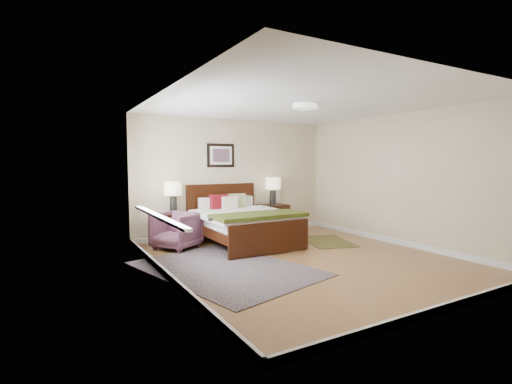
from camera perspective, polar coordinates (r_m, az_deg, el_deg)
floor at (r=6.19m, az=7.34°, el=-10.16°), size 5.00×5.00×0.00m
back_wall at (r=8.13m, az=-3.25°, el=2.29°), size 4.50×0.04×2.50m
front_wall at (r=4.28m, az=28.10°, el=-0.20°), size 4.50×0.04×2.50m
left_wall at (r=4.97m, az=-13.68°, el=0.78°), size 0.04×5.00×2.50m
right_wall at (r=7.57m, az=21.18°, el=1.83°), size 0.04×5.00×2.50m
ceiling at (r=6.06m, az=7.59°, el=13.36°), size 4.50×5.00×0.02m
window at (r=5.65m, az=-15.15°, el=2.46°), size 0.11×2.72×1.32m
door at (r=3.36m, az=-5.00°, el=-3.90°), size 0.06×1.00×2.18m
ceil_fixture at (r=6.05m, az=7.58°, el=13.04°), size 0.44×0.44×0.08m
bed at (r=7.15m, az=-2.16°, el=-4.00°), size 1.69×2.04×1.10m
wall_art at (r=7.94m, az=-5.44°, el=5.61°), size 0.62×0.05×0.50m
nightstand_left at (r=7.42m, az=-12.53°, el=-4.14°), size 0.49×0.44×0.58m
nightstand_right at (r=8.41m, az=2.68°, el=-3.60°), size 0.62×0.47×0.62m
lamp_left at (r=7.38m, az=-12.65°, el=0.10°), size 0.33×0.33×0.61m
lamp_right at (r=8.35m, az=2.64°, el=0.95°), size 0.33×0.33×0.61m
armchair at (r=6.93m, az=-12.15°, el=-5.83°), size 1.00×1.00×0.67m
rug_persian at (r=5.60m, az=-4.70°, el=-11.64°), size 2.49×3.05×0.01m
rug_navy at (r=7.57m, az=10.90°, el=-7.44°), size 1.13×1.40×0.01m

